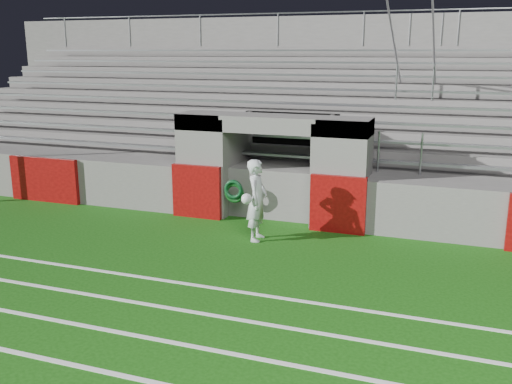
% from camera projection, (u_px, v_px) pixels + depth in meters
% --- Properties ---
extents(ground, '(90.00, 90.00, 0.00)m').
position_uv_depth(ground, '(215.00, 266.00, 11.22)').
color(ground, '#13490C').
rests_on(ground, ground).
extents(stadium_structure, '(26.00, 8.48, 5.42)m').
position_uv_depth(stadium_structure, '(316.00, 136.00, 18.14)').
color(stadium_structure, '#5F5C5A').
rests_on(stadium_structure, ground).
extents(goalkeeper_with_ball, '(0.49, 0.77, 1.83)m').
position_uv_depth(goalkeeper_with_ball, '(257.00, 200.00, 12.57)').
color(goalkeeper_with_ball, silver).
rests_on(goalkeeper_with_ball, ground).
extents(hose_coil, '(0.51, 0.14, 0.60)m').
position_uv_depth(hose_coil, '(234.00, 191.00, 13.97)').
color(hose_coil, '#0C4014').
rests_on(hose_coil, ground).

